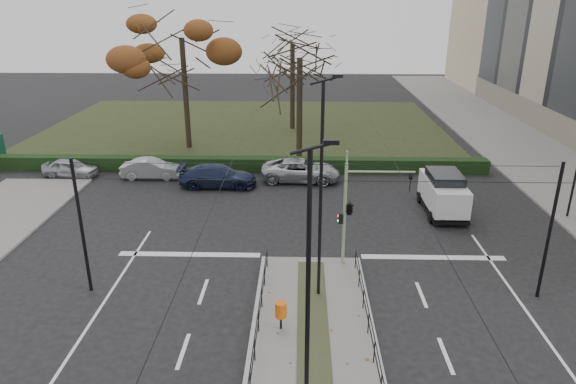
% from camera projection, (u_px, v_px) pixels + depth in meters
% --- Properties ---
extents(ground, '(140.00, 140.00, 0.00)m').
position_uv_depth(ground, '(313.00, 320.00, 20.22)').
color(ground, black).
rests_on(ground, ground).
extents(median_island, '(4.40, 15.00, 0.14)m').
position_uv_depth(median_island, '(314.00, 361.00, 17.86)').
color(median_island, slate).
rests_on(median_island, ground).
extents(sidewalk_east, '(8.00, 90.00, 0.14)m').
position_uv_depth(sidewalk_east, '(536.00, 159.00, 40.31)').
color(sidewalk_east, slate).
rests_on(sidewalk_east, ground).
extents(park, '(38.00, 26.00, 0.10)m').
position_uv_depth(park, '(245.00, 127.00, 50.25)').
color(park, '#263118').
rests_on(park, ground).
extents(hedge, '(38.00, 1.00, 1.00)m').
position_uv_depth(hedge, '(226.00, 164.00, 37.57)').
color(hedge, black).
rests_on(hedge, ground).
extents(median_railing, '(4.14, 13.24, 0.92)m').
position_uv_depth(median_railing, '(314.00, 341.00, 17.44)').
color(median_railing, black).
rests_on(median_railing, median_island).
extents(catenary, '(20.00, 34.00, 6.00)m').
position_uv_depth(catenary, '(313.00, 224.00, 20.52)').
color(catenary, black).
rests_on(catenary, ground).
extents(traffic_light, '(3.36, 1.93, 4.95)m').
position_uv_depth(traffic_light, '(351.00, 207.00, 23.31)').
color(traffic_light, gray).
rests_on(traffic_light, median_island).
extents(litter_bin, '(0.44, 0.44, 1.14)m').
position_uv_depth(litter_bin, '(281.00, 310.00, 19.22)').
color(litter_bin, black).
rests_on(litter_bin, median_island).
extents(streetlamp_median_near, '(0.73, 0.15, 8.73)m').
position_uv_depth(streetlamp_median_near, '(309.00, 300.00, 13.28)').
color(streetlamp_median_near, black).
rests_on(streetlamp_median_near, median_island).
extents(streetlamp_median_far, '(0.77, 0.16, 9.18)m').
position_uv_depth(streetlamp_median_far, '(321.00, 191.00, 20.13)').
color(streetlamp_median_far, black).
rests_on(streetlamp_median_far, median_island).
extents(parked_car_first, '(3.98, 1.95, 1.31)m').
position_uv_depth(parked_car_first, '(70.00, 168.00, 36.19)').
color(parked_car_first, '#A1A4A9').
rests_on(parked_car_first, ground).
extents(parked_car_second, '(4.18, 1.56, 1.37)m').
position_uv_depth(parked_car_second, '(151.00, 169.00, 35.97)').
color(parked_car_second, '#A1A4A9').
rests_on(parked_car_second, ground).
extents(parked_car_third, '(5.15, 2.11, 1.49)m').
position_uv_depth(parked_car_third, '(218.00, 176.00, 34.33)').
color(parked_car_third, '#1B233F').
rests_on(parked_car_third, ground).
extents(parked_car_fourth, '(5.53, 2.76, 1.50)m').
position_uv_depth(parked_car_fourth, '(301.00, 170.00, 35.42)').
color(parked_car_fourth, '#A1A4A9').
rests_on(parked_car_fourth, ground).
extents(white_van, '(2.16, 4.69, 2.49)m').
position_uv_depth(white_van, '(443.00, 192.00, 29.96)').
color(white_van, silver).
rests_on(white_van, ground).
extents(rust_tree, '(9.46, 9.46, 11.68)m').
position_uv_depth(rust_tree, '(182.00, 38.00, 40.13)').
color(rust_tree, black).
rests_on(rust_tree, park).
extents(bare_tree_center, '(7.27, 7.27, 10.47)m').
position_uv_depth(bare_tree_center, '(293.00, 50.00, 46.96)').
color(bare_tree_center, black).
rests_on(bare_tree_center, park).
extents(bare_tree_near, '(6.80, 6.80, 10.24)m').
position_uv_depth(bare_tree_near, '(300.00, 66.00, 37.68)').
color(bare_tree_near, black).
rests_on(bare_tree_near, park).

